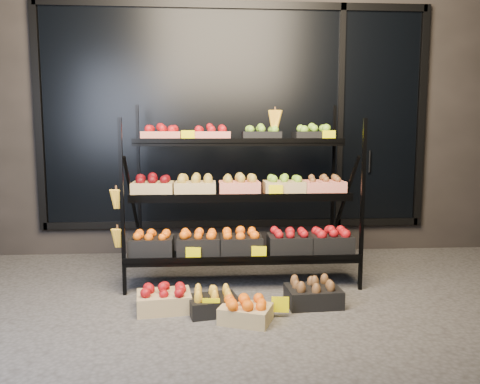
{
  "coord_description": "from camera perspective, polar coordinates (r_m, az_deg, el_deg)",
  "views": [
    {
      "loc": [
        -0.3,
        -3.73,
        1.37
      ],
      "look_at": [
        -0.01,
        0.55,
        0.83
      ],
      "focal_mm": 35.0,
      "sensor_mm": 36.0,
      "label": 1
    }
  ],
  "objects": [
    {
      "name": "ground",
      "position": [
        3.99,
        0.74,
        -12.95
      ],
      "size": [
        24.0,
        24.0,
        0.0
      ],
      "primitive_type": "plane",
      "color": "#514F4C",
      "rests_on": "ground"
    },
    {
      "name": "floor_crate_midright",
      "position": [
        3.52,
        0.7,
        -14.24
      ],
      "size": [
        0.43,
        0.38,
        0.19
      ],
      "rotation": [
        0.0,
        0.0,
        -0.37
      ],
      "color": "tan",
      "rests_on": "ground"
    },
    {
      "name": "building",
      "position": [
        6.34,
        -1.14,
        10.57
      ],
      "size": [
        6.0,
        2.08,
        3.5
      ],
      "color": "#2D2826",
      "rests_on": "ground"
    },
    {
      "name": "floor_crate_midleft",
      "position": [
        3.68,
        -3.28,
        -13.22
      ],
      "size": [
        0.42,
        0.34,
        0.19
      ],
      "rotation": [
        0.0,
        0.0,
        0.21
      ],
      "color": "black",
      "rests_on": "ground"
    },
    {
      "name": "floor_crate_left",
      "position": [
        3.78,
        -9.26,
        -12.67
      ],
      "size": [
        0.45,
        0.36,
        0.21
      ],
      "rotation": [
        0.0,
        0.0,
        0.14
      ],
      "color": "tan",
      "rests_on": "ground"
    },
    {
      "name": "tag_floor_a",
      "position": [
        3.58,
        -3.54,
        -14.33
      ],
      "size": [
        0.13,
        0.01,
        0.12
      ],
      "primitive_type": "cube",
      "color": "#EFE100",
      "rests_on": "ground"
    },
    {
      "name": "display_rack",
      "position": [
        4.38,
        -0.1,
        -0.51
      ],
      "size": [
        2.18,
        1.02,
        1.71
      ],
      "color": "black",
      "rests_on": "ground"
    },
    {
      "name": "floor_crate_right",
      "position": [
        3.88,
        8.92,
        -12.08
      ],
      "size": [
        0.44,
        0.34,
        0.21
      ],
      "rotation": [
        0.0,
        0.0,
        0.06
      ],
      "color": "black",
      "rests_on": "ground"
    },
    {
      "name": "tag_floor_b",
      "position": [
        3.62,
        4.92,
        -14.1
      ],
      "size": [
        0.13,
        0.01,
        0.12
      ],
      "primitive_type": "cube",
      "color": "#EFE100",
      "rests_on": "ground"
    }
  ]
}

